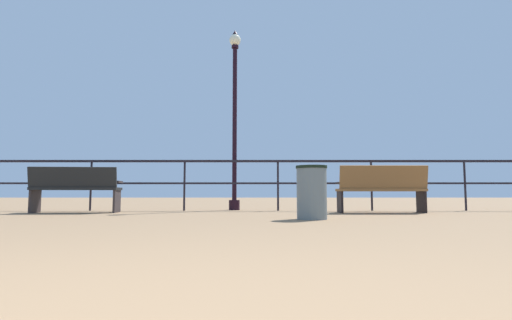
{
  "coord_description": "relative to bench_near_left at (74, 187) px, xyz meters",
  "views": [
    {
      "loc": [
        0.53,
        -0.6,
        0.38
      ],
      "look_at": [
        0.56,
        7.19,
        1.04
      ],
      "focal_mm": 27.03,
      "sensor_mm": 36.0,
      "label": 1
    }
  ],
  "objects": [
    {
      "name": "pier_railing",
      "position": [
        2.93,
        0.91,
        0.31
      ],
      "size": [
        22.18,
        0.05,
        1.09
      ],
      "color": "black",
      "rests_on": "ground_plane"
    },
    {
      "name": "trash_bin",
      "position": [
        4.27,
        -1.78,
        -0.11
      ],
      "size": [
        0.45,
        0.45,
        0.77
      ],
      "color": "slate",
      "rests_on": "ground_plane"
    },
    {
      "name": "lamppost_center",
      "position": [
        2.98,
        1.22,
        1.73
      ],
      "size": [
        0.27,
        0.27,
        4.12
      ],
      "color": "black",
      "rests_on": "ground_plane"
    },
    {
      "name": "bench_near_left",
      "position": [
        0.0,
        0.0,
        0.0
      ],
      "size": [
        1.64,
        0.74,
        0.87
      ],
      "color": "black",
      "rests_on": "ground_plane"
    },
    {
      "name": "bench_near_right",
      "position": [
        5.86,
        -0.01,
        0.0
      ],
      "size": [
        1.65,
        0.6,
        0.9
      ],
      "color": "brown",
      "rests_on": "ground_plane"
    }
  ]
}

